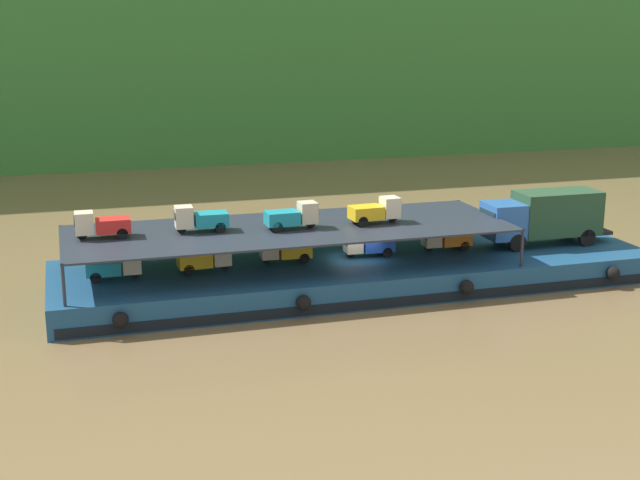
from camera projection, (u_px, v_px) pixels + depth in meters
ground_plane at (357, 285)px, 47.91m from camera, size 400.00×400.00×0.00m
cargo_barge at (357, 272)px, 47.70m from camera, size 32.58×9.36×1.50m
covered_lorry at (544, 216)px, 50.11m from camera, size 7.87×2.35×3.10m
cargo_rack at (290, 229)px, 46.00m from camera, size 23.38×7.97×2.00m
mini_truck_lower_stern at (115, 266)px, 43.65m from camera, size 2.78×1.27×1.38m
mini_truck_lower_aft at (205, 258)px, 45.05m from camera, size 2.78×1.26×1.38m
mini_truck_lower_mid at (285, 249)px, 46.72m from camera, size 2.79×1.30×1.38m
mini_truck_lower_fore at (368, 244)px, 47.89m from camera, size 2.78×1.27×1.38m
mini_truck_lower_bow at (445, 238)px, 49.19m from camera, size 2.76×1.24×1.38m
mini_truck_upper_stern at (102, 225)px, 43.63m from camera, size 2.76×1.23×1.38m
mini_truck_upper_mid at (200, 219)px, 44.93m from camera, size 2.78×1.26×1.38m
mini_truck_upper_fore at (292, 216)px, 45.54m from camera, size 2.77×1.25×1.38m
mini_truck_upper_bow at (376, 211)px, 46.80m from camera, size 2.79×1.29×1.38m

